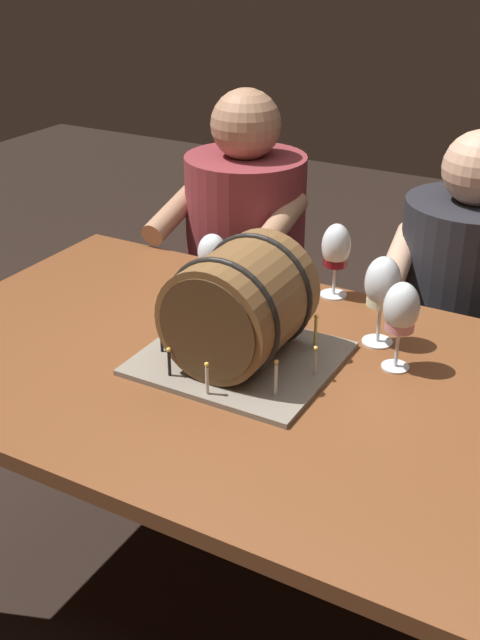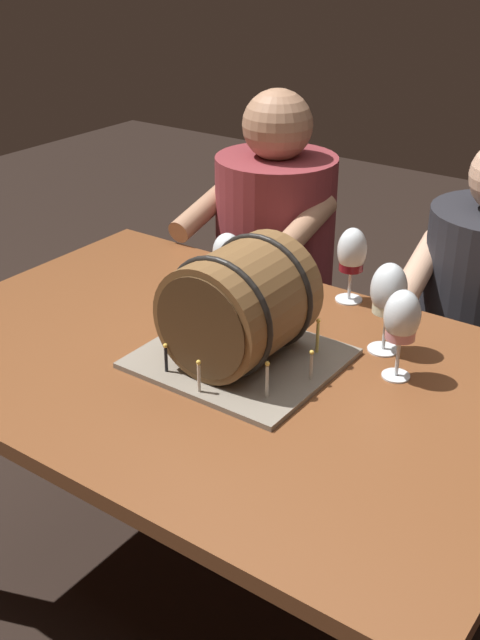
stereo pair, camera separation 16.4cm
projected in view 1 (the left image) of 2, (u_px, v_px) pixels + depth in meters
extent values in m
plane|color=black|center=(222.00, 603.00, 2.03)|extent=(8.00, 8.00, 0.00)
cube|color=brown|center=(218.00, 366.00, 1.70)|extent=(1.44, 0.96, 0.03)
cube|color=brown|center=(109.00, 356.00, 2.48)|extent=(0.07, 0.07, 0.70)
cube|color=gray|center=(240.00, 358.00, 1.69)|extent=(0.41, 0.37, 0.01)
cylinder|color=brown|center=(240.00, 304.00, 1.63)|extent=(0.25, 0.27, 0.25)
cylinder|color=#46301B|center=(206.00, 331.00, 1.52)|extent=(0.22, 0.00, 0.22)
cylinder|color=#46301B|center=(270.00, 281.00, 1.74)|extent=(0.22, 0.00, 0.22)
torus|color=black|center=(222.00, 319.00, 1.57)|extent=(0.27, 0.01, 0.27)
torus|color=black|center=(257.00, 291.00, 1.69)|extent=(0.27, 0.01, 0.27)
cylinder|color=silver|center=(315.00, 363.00, 1.60)|extent=(0.01, 0.01, 0.06)
sphere|color=#F9C64C|center=(316.00, 348.00, 1.59)|extent=(0.01, 0.01, 0.01)
cylinder|color=#EAD666|center=(315.00, 334.00, 1.70)|extent=(0.01, 0.01, 0.07)
sphere|color=#F9C64C|center=(316.00, 317.00, 1.68)|extent=(0.01, 0.01, 0.01)
cylinder|color=#EAD666|center=(285.00, 315.00, 1.79)|extent=(0.01, 0.01, 0.07)
sphere|color=#F9C64C|center=(285.00, 299.00, 1.77)|extent=(0.01, 0.01, 0.01)
cylinder|color=#EAD666|center=(229.00, 308.00, 1.82)|extent=(0.01, 0.01, 0.07)
sphere|color=#F9C64C|center=(229.00, 292.00, 1.80)|extent=(0.01, 0.01, 0.01)
cylinder|color=silver|center=(187.00, 317.00, 1.78)|extent=(0.01, 0.01, 0.06)
sphere|color=#F9C64C|center=(186.00, 303.00, 1.76)|extent=(0.01, 0.01, 0.01)
cylinder|color=black|center=(162.00, 339.00, 1.69)|extent=(0.01, 0.01, 0.06)
sphere|color=#F9C64C|center=(161.00, 324.00, 1.67)|extent=(0.01, 0.01, 0.01)
cylinder|color=black|center=(169.00, 364.00, 1.60)|extent=(0.01, 0.01, 0.06)
sphere|color=#F9C64C|center=(169.00, 350.00, 1.59)|extent=(0.01, 0.01, 0.01)
cylinder|color=silver|center=(207.00, 380.00, 1.54)|extent=(0.01, 0.01, 0.06)
sphere|color=#F9C64C|center=(207.00, 364.00, 1.52)|extent=(0.01, 0.01, 0.01)
cylinder|color=silver|center=(276.00, 380.00, 1.53)|extent=(0.01, 0.01, 0.07)
sphere|color=#F9C64C|center=(276.00, 362.00, 1.51)|extent=(0.01, 0.01, 0.01)
cylinder|color=white|center=(213.00, 295.00, 1.98)|extent=(0.06, 0.06, 0.00)
cylinder|color=white|center=(213.00, 282.00, 1.97)|extent=(0.01, 0.01, 0.07)
ellipsoid|color=white|center=(212.00, 252.00, 1.93)|extent=(0.07, 0.07, 0.09)
cylinder|color=#C6842D|center=(212.00, 263.00, 1.94)|extent=(0.06, 0.06, 0.03)
cylinder|color=white|center=(333.00, 294.00, 1.99)|extent=(0.07, 0.07, 0.00)
cylinder|color=white|center=(334.00, 280.00, 1.97)|extent=(0.01, 0.01, 0.08)
ellipsoid|color=white|center=(336.00, 246.00, 1.93)|extent=(0.07, 0.07, 0.11)
cylinder|color=maroon|center=(336.00, 257.00, 1.94)|extent=(0.06, 0.06, 0.05)
cylinder|color=white|center=(377.00, 342.00, 1.76)|extent=(0.07, 0.07, 0.00)
cylinder|color=white|center=(379.00, 324.00, 1.74)|extent=(0.01, 0.01, 0.09)
ellipsoid|color=white|center=(383.00, 282.00, 1.70)|extent=(0.08, 0.08, 0.12)
cylinder|color=beige|center=(382.00, 294.00, 1.71)|extent=(0.07, 0.07, 0.05)
cylinder|color=white|center=(395.00, 367.00, 1.67)|extent=(0.06, 0.06, 0.00)
cylinder|color=white|center=(397.00, 349.00, 1.64)|extent=(0.01, 0.01, 0.08)
ellipsoid|color=white|center=(401.00, 307.00, 1.60)|extent=(0.08, 0.08, 0.11)
cylinder|color=pink|center=(400.00, 322.00, 1.62)|extent=(0.06, 0.06, 0.03)
cube|color=#4C1B1E|center=(245.00, 368.00, 2.67)|extent=(0.34, 0.32, 0.45)
cylinder|color=maroon|center=(245.00, 236.00, 2.45)|extent=(0.39, 0.39, 0.52)
sphere|color=#A87A5B|center=(246.00, 124.00, 2.29)|extent=(0.21, 0.21, 0.21)
cylinder|color=#A87A5B|center=(278.00, 227.00, 2.23)|extent=(0.08, 0.31, 0.14)
cylinder|color=#A87A5B|center=(177.00, 210.00, 2.36)|extent=(0.08, 0.31, 0.14)
cube|color=black|center=(443.00, 424.00, 2.37)|extent=(0.34, 0.32, 0.45)
cylinder|color=#232328|center=(464.00, 285.00, 2.15)|extent=(0.41, 0.41, 0.49)
cylinder|color=tan|center=(398.00, 262.00, 2.05)|extent=(0.11, 0.31, 0.14)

